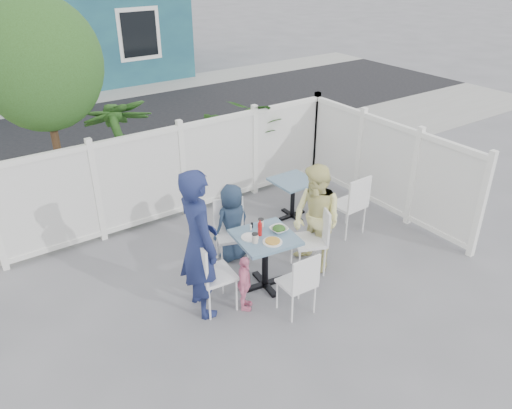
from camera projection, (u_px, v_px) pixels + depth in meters
ground at (261, 284)px, 6.86m from camera, size 80.00×80.00×0.00m
near_sidewalk at (147, 186)px, 9.61m from camera, size 24.00×2.60×0.01m
street at (85, 133)px, 12.30m from camera, size 24.00×5.00×0.01m
far_sidewalk at (51, 103)px, 14.55m from camera, size 24.00×1.60×0.01m
fence_back at (183, 172)px, 8.28m from camera, size 5.86×0.08×1.60m
fence_right at (385, 168)px, 8.44m from camera, size 0.08×3.66×1.60m
tree at (41, 65)px, 7.23m from camera, size 1.80×1.62×3.59m
potted_shrub_a at (124, 156)px, 8.32m from camera, size 1.27×1.27×2.02m
potted_shrub_b at (248, 137)px, 9.54m from camera, size 1.97×2.02×1.71m
main_table at (265, 247)px, 6.55m from camera, size 0.84×0.84×0.79m
spare_table at (293, 188)px, 8.31m from camera, size 0.65×0.65×0.68m
chair_left at (209, 270)px, 6.14m from camera, size 0.48×0.50×1.02m
chair_right at (315, 234)px, 6.92m from camera, size 0.57×0.58×0.99m
chair_back at (230, 227)px, 7.13m from camera, size 0.55×0.55×0.96m
chair_near at (300, 280)px, 6.08m from camera, size 0.42×0.41×0.89m
chair_spare at (353, 201)px, 7.77m from camera, size 0.47×0.46×1.01m
man at (199, 244)px, 5.97m from camera, size 0.53×0.75×1.94m
woman at (316, 219)px, 6.88m from camera, size 0.63×0.79×1.57m
boy at (232, 223)px, 7.18m from camera, size 0.62×0.44×1.18m
toddler at (245, 283)px, 6.24m from camera, size 0.43×0.46×0.77m
plate_main at (273, 242)px, 6.32m from camera, size 0.25×0.25×0.02m
plate_side at (250, 237)px, 6.42m from camera, size 0.23×0.23×0.02m
salad_bowl at (279, 229)px, 6.56m from camera, size 0.23×0.23×0.06m
coffee_cup_a at (255, 238)px, 6.30m from camera, size 0.08×0.08×0.12m
coffee_cup_b at (261, 223)px, 6.64m from camera, size 0.08×0.08×0.11m
ketchup_bottle at (260, 229)px, 6.44m from camera, size 0.06×0.06×0.18m
salt_shaker at (251, 227)px, 6.59m from camera, size 0.03×0.03×0.07m
pepper_shaker at (252, 225)px, 6.63m from camera, size 0.03×0.03×0.08m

